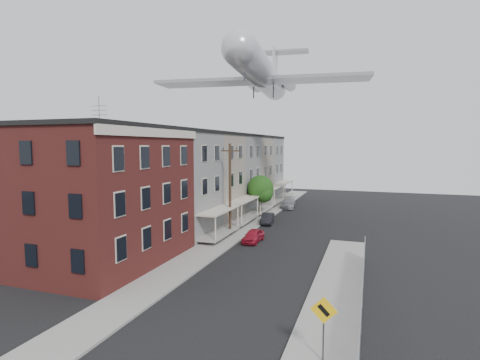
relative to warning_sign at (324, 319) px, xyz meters
The scene contains 19 objects.
ground 6.00m from the warning_sign, 169.62° to the left, with size 120.00×120.00×0.00m, color black.
sidewalk_left 27.44m from the warning_sign, 113.92° to the left, with size 3.00×62.00×0.12m, color gray.
sidewalk_right 7.26m from the warning_sign, 90.82° to the left, with size 3.00×26.00×0.12m, color gray.
curb_left 26.88m from the warning_sign, 111.09° to the left, with size 0.15×62.00×0.14m, color gray.
curb_right 7.42m from the warning_sign, 102.44° to the left, with size 0.15×26.00×0.14m, color gray.
corner_building 19.62m from the warning_sign, 155.48° to the left, with size 10.31×12.30×12.15m.
row_house_a 25.02m from the warning_sign, 135.06° to the left, with size 11.98×7.00×10.30m.
row_house_b 30.34m from the warning_sign, 125.60° to the left, with size 11.98×7.00×10.30m.
row_house_c 36.23m from the warning_sign, 119.12° to the left, with size 11.98×7.00×10.30m.
row_house_d 42.46m from the warning_sign, 114.51° to the left, with size 11.98×7.00×10.30m.
row_house_e 48.90m from the warning_sign, 111.09° to the left, with size 11.98×7.00×10.30m.
chainlink_fence 6.25m from the warning_sign, 76.92° to the left, with size 0.06×18.06×1.90m.
warning_sign is the anchor object (origin of this frame).
utility_pole 22.25m from the warning_sign, 120.48° to the left, with size 1.80×0.26×9.00m.
street_tree 30.96m from the warning_sign, 110.58° to the left, with size 3.22×3.20×5.20m.
car_near 19.35m from the warning_sign, 115.55° to the left, with size 1.38×3.42×1.17m, color #A9152A.
car_mid 27.29m from the warning_sign, 109.72° to the left, with size 1.24×3.57×1.18m, color black.
car_far 38.17m from the warning_sign, 103.96° to the left, with size 1.87×4.60×1.33m, color gray.
airplane 34.73m from the warning_sign, 110.30° to the left, with size 24.56×28.04×8.08m.
Camera 1 is at (7.16, -15.74, 8.81)m, focal length 28.00 mm.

